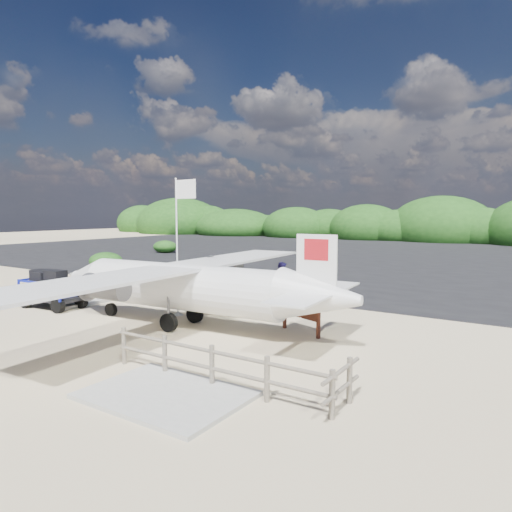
{
  "coord_description": "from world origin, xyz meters",
  "views": [
    {
      "loc": [
        12.46,
        -13.02,
        4.06
      ],
      "look_at": [
        1.79,
        3.3,
        2.17
      ],
      "focal_mm": 32.0,
      "sensor_mm": 36.0,
      "label": 1
    }
  ],
  "objects_px": {
    "baggage_cart": "(54,308)",
    "crew_c": "(213,282)",
    "flagpole": "(178,315)",
    "crew_a": "(148,283)",
    "aircraft_small": "(317,248)",
    "signboard": "(301,333)",
    "crew_b": "(282,281)"
  },
  "relations": [
    {
      "from": "crew_b",
      "to": "crew_c",
      "type": "bearing_deg",
      "value": 58.03
    },
    {
      "from": "signboard",
      "to": "aircraft_small",
      "type": "relative_size",
      "value": 0.24
    },
    {
      "from": "baggage_cart",
      "to": "aircraft_small",
      "type": "distance_m",
      "value": 36.01
    },
    {
      "from": "signboard",
      "to": "crew_a",
      "type": "bearing_deg",
      "value": -164.08
    },
    {
      "from": "baggage_cart",
      "to": "aircraft_small",
      "type": "bearing_deg",
      "value": 93.66
    },
    {
      "from": "baggage_cart",
      "to": "crew_b",
      "type": "relative_size",
      "value": 1.61
    },
    {
      "from": "signboard",
      "to": "aircraft_small",
      "type": "bearing_deg",
      "value": 134.56
    },
    {
      "from": "crew_c",
      "to": "signboard",
      "type": "bearing_deg",
      "value": 173.38
    },
    {
      "from": "signboard",
      "to": "crew_b",
      "type": "relative_size",
      "value": 1.05
    },
    {
      "from": "crew_a",
      "to": "crew_b",
      "type": "xyz_separation_m",
      "value": [
        4.48,
        3.97,
        -0.07
      ]
    },
    {
      "from": "crew_c",
      "to": "aircraft_small",
      "type": "distance_m",
      "value": 32.55
    },
    {
      "from": "flagpole",
      "to": "signboard",
      "type": "relative_size",
      "value": 2.85
    },
    {
      "from": "crew_a",
      "to": "crew_b",
      "type": "height_order",
      "value": "crew_a"
    },
    {
      "from": "baggage_cart",
      "to": "crew_c",
      "type": "distance_m",
      "value": 6.83
    },
    {
      "from": "baggage_cart",
      "to": "signboard",
      "type": "distance_m",
      "value": 10.88
    },
    {
      "from": "signboard",
      "to": "crew_c",
      "type": "xyz_separation_m",
      "value": [
        -5.74,
        2.49,
        0.93
      ]
    },
    {
      "from": "baggage_cart",
      "to": "aircraft_small",
      "type": "relative_size",
      "value": 0.37
    },
    {
      "from": "crew_a",
      "to": "crew_b",
      "type": "bearing_deg",
      "value": -119.3
    },
    {
      "from": "flagpole",
      "to": "crew_c",
      "type": "relative_size",
      "value": 2.88
    },
    {
      "from": "flagpole",
      "to": "aircraft_small",
      "type": "height_order",
      "value": "flagpole"
    },
    {
      "from": "aircraft_small",
      "to": "crew_c",
      "type": "bearing_deg",
      "value": 62.8
    },
    {
      "from": "crew_a",
      "to": "aircraft_small",
      "type": "xyz_separation_m",
      "value": [
        -7.66,
        33.0,
        -0.96
      ]
    },
    {
      "from": "signboard",
      "to": "crew_c",
      "type": "relative_size",
      "value": 1.01
    },
    {
      "from": "crew_a",
      "to": "crew_c",
      "type": "height_order",
      "value": "crew_a"
    },
    {
      "from": "aircraft_small",
      "to": "signboard",
      "type": "bearing_deg",
      "value": 70.17
    },
    {
      "from": "crew_c",
      "to": "aircraft_small",
      "type": "bearing_deg",
      "value": -55.79
    },
    {
      "from": "baggage_cart",
      "to": "aircraft_small",
      "type": "height_order",
      "value": "aircraft_small"
    },
    {
      "from": "flagpole",
      "to": "crew_a",
      "type": "height_order",
      "value": "flagpole"
    },
    {
      "from": "crew_b",
      "to": "aircraft_small",
      "type": "distance_m",
      "value": 31.48
    },
    {
      "from": "crew_b",
      "to": "aircraft_small",
      "type": "relative_size",
      "value": 0.23
    },
    {
      "from": "flagpole",
      "to": "crew_a",
      "type": "distance_m",
      "value": 2.78
    },
    {
      "from": "crew_a",
      "to": "crew_c",
      "type": "bearing_deg",
      "value": -117.51
    }
  ]
}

